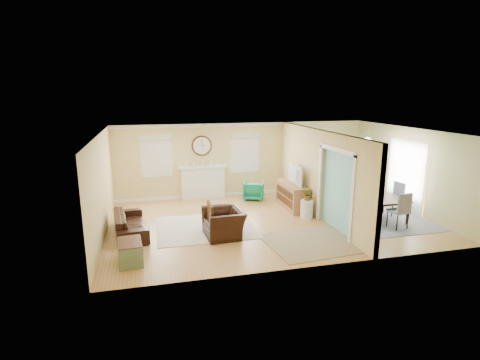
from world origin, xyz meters
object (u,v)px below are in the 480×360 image
(credenza, at_px, (292,196))
(eames_chair, at_px, (224,223))
(green_chair, at_px, (254,190))
(sofa, at_px, (130,223))
(dining_table, at_px, (376,205))

(credenza, bearing_deg, eames_chair, -144.62)
(green_chair, height_order, credenza, credenza)
(eames_chair, relative_size, green_chair, 1.56)
(eames_chair, bearing_deg, sofa, -110.91)
(eames_chair, height_order, green_chair, eames_chair)
(credenza, bearing_deg, green_chair, 125.95)
(credenza, relative_size, dining_table, 0.82)
(green_chair, distance_m, credenza, 1.57)
(dining_table, bearing_deg, green_chair, 48.65)
(sofa, distance_m, green_chair, 4.70)
(sofa, relative_size, eames_chair, 1.81)
(dining_table, bearing_deg, sofa, 87.50)
(green_chair, relative_size, credenza, 0.44)
(green_chair, distance_m, dining_table, 4.06)
(sofa, height_order, eames_chair, eames_chair)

